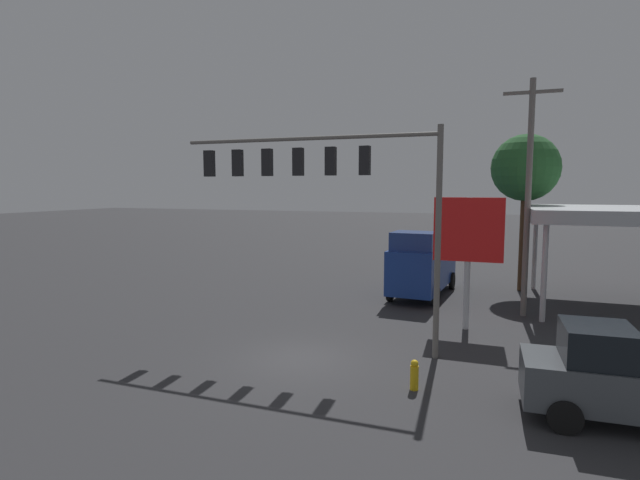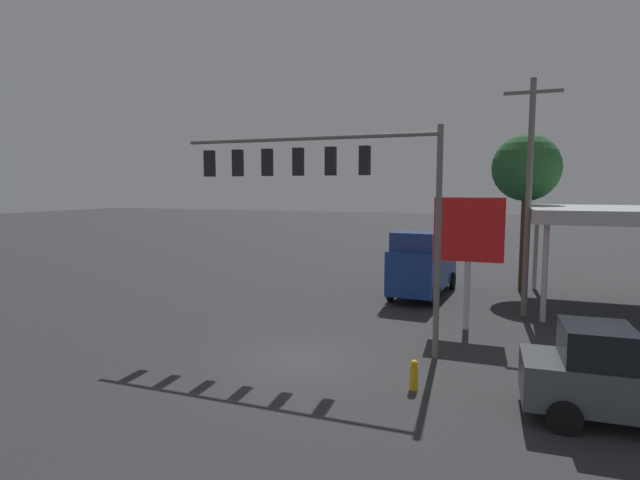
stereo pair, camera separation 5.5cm
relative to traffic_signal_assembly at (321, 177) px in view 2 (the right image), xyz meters
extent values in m
plane|color=#2D2D30|center=(0.13, 1.73, -6.14)|extent=(200.00, 200.00, 0.00)
cylinder|color=slate|center=(-4.16, 0.03, -2.23)|extent=(0.20, 0.20, 7.81)
cylinder|color=slate|center=(0.62, 0.03, 1.37)|extent=(9.57, 0.14, 0.14)
cube|color=black|center=(-1.63, 0.03, 0.55)|extent=(0.36, 0.28, 1.00)
sphere|color=#360505|center=(-1.63, -0.16, 0.85)|extent=(0.22, 0.22, 0.22)
sphere|color=yellow|center=(-1.63, -0.16, 0.55)|extent=(0.22, 0.22, 0.22)
sphere|color=black|center=(-1.63, -0.16, 0.25)|extent=(0.22, 0.22, 0.22)
cube|color=black|center=(-0.38, 0.03, 0.55)|extent=(0.36, 0.28, 1.00)
sphere|color=#360505|center=(-0.38, -0.16, 0.85)|extent=(0.22, 0.22, 0.22)
sphere|color=yellow|center=(-0.38, -0.16, 0.55)|extent=(0.22, 0.22, 0.22)
sphere|color=black|center=(-0.38, -0.16, 0.25)|extent=(0.22, 0.22, 0.22)
cube|color=black|center=(0.86, 0.03, 0.55)|extent=(0.36, 0.28, 1.00)
sphere|color=#360505|center=(0.86, -0.16, 0.85)|extent=(0.22, 0.22, 0.22)
sphere|color=yellow|center=(0.86, -0.16, 0.55)|extent=(0.22, 0.22, 0.22)
sphere|color=black|center=(0.86, -0.16, 0.25)|extent=(0.22, 0.22, 0.22)
cube|color=black|center=(2.11, 0.03, 0.55)|extent=(0.36, 0.28, 1.00)
sphere|color=#360505|center=(2.11, -0.16, 0.85)|extent=(0.22, 0.22, 0.22)
sphere|color=yellow|center=(2.11, -0.16, 0.55)|extent=(0.22, 0.22, 0.22)
sphere|color=black|center=(2.11, -0.16, 0.25)|extent=(0.22, 0.22, 0.22)
cube|color=black|center=(3.35, 0.03, 0.55)|extent=(0.36, 0.28, 1.00)
sphere|color=#360505|center=(3.35, -0.16, 0.85)|extent=(0.22, 0.22, 0.22)
sphere|color=yellow|center=(3.35, -0.16, 0.55)|extent=(0.22, 0.22, 0.22)
sphere|color=black|center=(3.35, -0.16, 0.25)|extent=(0.22, 0.22, 0.22)
cube|color=black|center=(4.60, 0.03, 0.55)|extent=(0.36, 0.28, 1.00)
sphere|color=#360505|center=(4.60, -0.16, 0.85)|extent=(0.22, 0.22, 0.22)
sphere|color=yellow|center=(4.60, -0.16, 0.55)|extent=(0.22, 0.22, 0.22)
sphere|color=black|center=(4.60, -0.16, 0.25)|extent=(0.22, 0.22, 0.22)
cylinder|color=slate|center=(-7.16, -7.07, -0.90)|extent=(0.26, 0.26, 10.47)
cube|color=slate|center=(-7.16, -7.07, 3.73)|extent=(2.40, 0.14, 0.14)
cube|color=red|center=(-12.75, -14.34, -1.61)|extent=(10.91, 0.06, 0.36)
cylinder|color=#B7B7BC|center=(-7.89, -13.72, -4.02)|extent=(0.24, 0.24, 4.23)
cylinder|color=#B7B7BC|center=(-7.89, -6.28, -4.02)|extent=(0.24, 0.24, 4.23)
cylinder|color=#B7B7BC|center=(-4.87, -3.95, -3.45)|extent=(0.24, 0.24, 5.38)
cube|color=red|center=(-4.87, -3.95, -2.05)|extent=(2.74, 0.24, 2.57)
cube|color=black|center=(-4.87, -4.08, -2.05)|extent=(1.92, 0.04, 0.90)
cube|color=#474C51|center=(-9.37, 3.26, -5.19)|extent=(5.27, 2.19, 1.10)
cube|color=black|center=(-8.47, 3.30, -4.19)|extent=(1.67, 1.90, 0.90)
cylinder|color=black|center=(-7.71, 4.34, -5.74)|extent=(0.81, 0.25, 0.80)
cylinder|color=black|center=(-7.64, 2.31, -5.74)|extent=(0.81, 0.25, 0.80)
cube|color=navy|center=(-2.20, -9.96, -4.56)|extent=(2.78, 6.95, 2.20)
cube|color=navy|center=(-2.05, -7.86, -3.01)|extent=(2.24, 1.95, 0.90)
cylinder|color=black|center=(-3.21, -7.67, -5.66)|extent=(0.29, 0.97, 0.96)
cylinder|color=black|center=(-0.88, -7.84, -5.66)|extent=(0.29, 0.97, 0.96)
cylinder|color=black|center=(-3.53, -12.08, -5.66)|extent=(0.29, 0.97, 0.96)
cylinder|color=black|center=(-1.20, -12.25, -5.66)|extent=(0.29, 0.97, 0.96)
cylinder|color=#4C331E|center=(-7.20, -13.02, -3.35)|extent=(0.36, 0.36, 5.58)
sphere|color=#235628|center=(-7.20, -13.02, 0.72)|extent=(3.67, 3.67, 3.67)
cylinder|color=gold|center=(-3.96, 2.99, -5.79)|extent=(0.24, 0.24, 0.70)
sphere|color=gold|center=(-3.96, 2.99, -5.37)|extent=(0.22, 0.22, 0.22)
camera|label=1|loc=(-6.21, 16.83, -0.38)|focal=28.00mm
camera|label=2|loc=(-6.26, 16.81, -0.38)|focal=28.00mm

